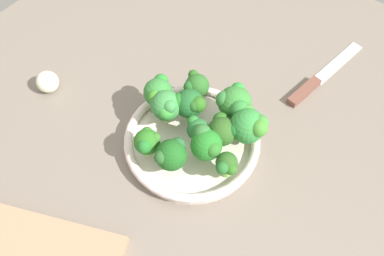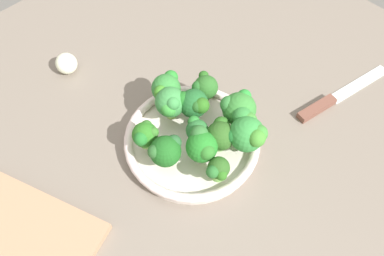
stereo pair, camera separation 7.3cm
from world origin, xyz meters
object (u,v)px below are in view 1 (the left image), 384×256
Objects in this scene: knife at (317,81)px; broccoli_floret_10 at (234,103)px; broccoli_floret_9 at (226,165)px; broccoli_floret_3 at (147,142)px; broccoli_floret_5 at (249,125)px; broccoli_floret_1 at (171,154)px; broccoli_floret_4 at (223,130)px; broccoli_floret_8 at (196,86)px; broccoli_floret_0 at (167,106)px; broccoli_floret_6 at (206,143)px; garlic_bulb at (48,82)px; broccoli_floret_2 at (158,92)px; broccoli_floret_7 at (189,104)px; broccoli_floret_11 at (197,130)px; bowl at (192,141)px.

broccoli_floret_10 is at bearing -114.31° from knife.
knife is at bearing 83.36° from broccoli_floret_9.
broccoli_floret_5 is (13.82, 13.15, 1.59)cm from broccoli_floret_3.
broccoli_floret_1 is at bearing -102.41° from broccoli_floret_10.
broccoli_floret_4 is at bearing -138.61° from broccoli_floret_5.
broccoli_floret_10 reaches higher than broccoli_floret_8.
broccoli_floret_0 is 8.14cm from broccoli_floret_3.
garlic_bulb is at bearing -173.68° from broccoli_floret_6.
broccoli_floret_5 is 1.67× the size of garlic_bulb.
broccoli_floret_2 is at bearing 149.27° from broccoli_floret_0.
broccoli_floret_7 is at bearing 108.17° from broccoli_floret_1.
broccoli_floret_4 is 6.55cm from broccoli_floret_10.
broccoli_floret_6 is 1.21× the size of broccoli_floret_11.
broccoli_floret_6 is 10.74cm from broccoli_floret_10.
broccoli_floret_0 is at bearing 100.40° from broccoli_floret_3.
bowl is 35.00cm from garlic_bulb.
broccoli_floret_7 is 33.21cm from garlic_bulb.
broccoli_floret_0 is 1.04× the size of broccoli_floret_7.
broccoli_floret_0 is at bearing 167.60° from broccoli_floret_6.
broccoli_floret_3 is at bearing -62.51° from broccoli_floret_2.
broccoli_floret_11 is (6.42, -8.80, 0.10)cm from broccoli_floret_8.
broccoli_floret_5 is at bearing 41.39° from broccoli_floret_4.
garlic_bulb is (-38.89, -4.31, -5.23)cm from broccoli_floret_6.
knife is at bearing 58.10° from broccoli_floret_7.
broccoli_floret_1 is 0.82× the size of broccoli_floret_5.
broccoli_floret_1 is 14.41cm from broccoli_floret_2.
broccoli_floret_0 reaches higher than broccoli_floret_4.
broccoli_floret_8 reaches higher than broccoli_floret_11.
broccoli_floret_4 is 0.91× the size of broccoli_floret_7.
broccoli_floret_6 is (10.74, -2.36, -0.17)cm from broccoli_floret_0.
broccoli_floret_2 is 1.18× the size of broccoli_floret_3.
garlic_bulb is (-47.85, -36.21, 1.88)cm from knife.
broccoli_floret_2 is at bearing 165.99° from broccoli_floret_11.
broccoli_floret_9 is (15.88, -3.32, -1.60)cm from broccoli_floret_0.
bowl is at bearing -147.99° from broccoli_floret_5.
broccoli_floret_10 reaches higher than broccoli_floret_9.
broccoli_floret_10 is 9.32cm from broccoli_floret_11.
bowl is at bearing 156.14° from broccoli_floret_6.
broccoli_floret_5 is at bearing -11.98° from broccoli_floret_8.
broccoli_floret_9 reaches higher than bowl.
broccoli_floret_0 is at bearing -161.07° from broccoli_floret_5.
broccoli_floret_3 is (5.31, -10.21, -0.46)cm from broccoli_floret_2.
broccoli_floret_1 is 1.37× the size of garlic_bulb.
broccoli_floret_5 reaches higher than broccoli_floret_0.
broccoli_floret_1 is 0.25× the size of knife.
broccoli_floret_7 is (-7.58, 5.33, 0.19)cm from broccoli_floret_6.
knife is at bearing 37.12° from garlic_bulb.
broccoli_floret_1 is 39.86cm from knife.
broccoli_floret_3 is (-4.83, -7.53, 4.97)cm from bowl.
broccoli_floret_8 is 1.02× the size of broccoli_floret_11.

